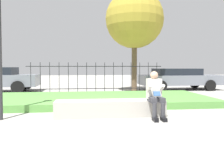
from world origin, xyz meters
The scene contains 7 objects.
ground_plane centered at (0.00, 0.00, 0.00)m, with size 60.00×60.00×0.00m, color #9E9B93.
stone_bench centered at (0.24, 0.00, 0.20)m, with size 3.01×0.57×0.45m.
person_seated_reader centered at (1.41, -0.32, 0.68)m, with size 0.42×0.73×1.25m.
grass_berm centered at (0.00, 2.43, 0.11)m, with size 8.52×3.47×0.23m.
iron_fence centered at (0.00, 4.61, 0.82)m, with size 6.52×0.03×1.58m.
car_parked_right centered at (5.00, 6.53, 0.70)m, with size 4.76×2.03×1.27m.
tree_behind_fence centered at (2.12, 5.64, 3.90)m, with size 3.11×3.11×5.48m.
Camera 1 is at (-0.36, -5.95, 1.37)m, focal length 35.00 mm.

